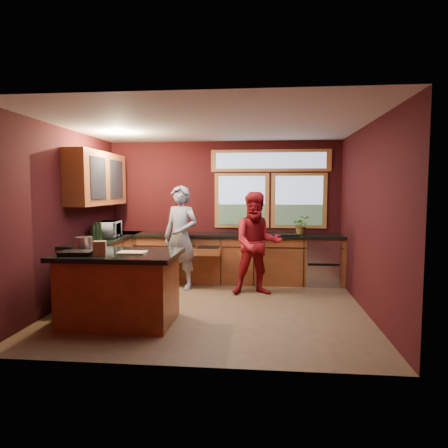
# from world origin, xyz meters

# --- Properties ---
(floor) EXTENTS (4.50, 4.50, 0.00)m
(floor) POSITION_xyz_m (0.00, 0.00, 0.00)
(floor) COLOR brown
(floor) RESTS_ON ground
(room_shell) EXTENTS (4.52, 4.02, 2.71)m
(room_shell) POSITION_xyz_m (-0.60, 0.32, 1.80)
(room_shell) COLOR black
(room_shell) RESTS_ON ground
(back_counter) EXTENTS (4.50, 0.64, 0.93)m
(back_counter) POSITION_xyz_m (0.20, 1.70, 0.46)
(back_counter) COLOR #592D15
(back_counter) RESTS_ON floor
(left_counter) EXTENTS (0.64, 2.30, 0.93)m
(left_counter) POSITION_xyz_m (-1.95, 0.85, 0.47)
(left_counter) COLOR #592D15
(left_counter) RESTS_ON floor
(island) EXTENTS (1.55, 1.05, 0.95)m
(island) POSITION_xyz_m (-1.11, -0.79, 0.48)
(island) COLOR #592D15
(island) RESTS_ON floor
(person_grey) EXTENTS (0.78, 0.66, 1.83)m
(person_grey) POSITION_xyz_m (-0.69, 1.15, 0.92)
(person_grey) COLOR slate
(person_grey) RESTS_ON floor
(person_red) EXTENTS (0.93, 0.78, 1.73)m
(person_red) POSITION_xyz_m (0.67, 0.85, 0.86)
(person_red) COLOR maroon
(person_red) RESTS_ON floor
(microwave) EXTENTS (0.39, 0.54, 0.28)m
(microwave) POSITION_xyz_m (-1.92, 0.90, 1.07)
(microwave) COLOR #999999
(microwave) RESTS_ON left_counter
(potted_plant) EXTENTS (0.31, 0.27, 0.34)m
(potted_plant) POSITION_xyz_m (1.48, 1.75, 1.10)
(potted_plant) COLOR #999999
(potted_plant) RESTS_ON back_counter
(paper_towel) EXTENTS (0.12, 0.12, 0.28)m
(paper_towel) POSITION_xyz_m (0.69, 1.70, 1.07)
(paper_towel) COLOR silver
(paper_towel) RESTS_ON back_counter
(cutting_board) EXTENTS (0.36, 0.27, 0.02)m
(cutting_board) POSITION_xyz_m (-0.91, -0.84, 0.95)
(cutting_board) COLOR tan
(cutting_board) RESTS_ON island
(stock_pot) EXTENTS (0.24, 0.24, 0.18)m
(stock_pot) POSITION_xyz_m (-1.66, -0.64, 1.03)
(stock_pot) COLOR #BABABF
(stock_pot) RESTS_ON island
(paper_bag) EXTENTS (0.18, 0.15, 0.18)m
(paper_bag) POSITION_xyz_m (-1.26, -1.04, 1.03)
(paper_bag) COLOR brown
(paper_bag) RESTS_ON island
(black_tray) EXTENTS (0.43, 0.32, 0.05)m
(black_tray) POSITION_xyz_m (-1.56, -1.04, 0.97)
(black_tray) COLOR black
(black_tray) RESTS_ON island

